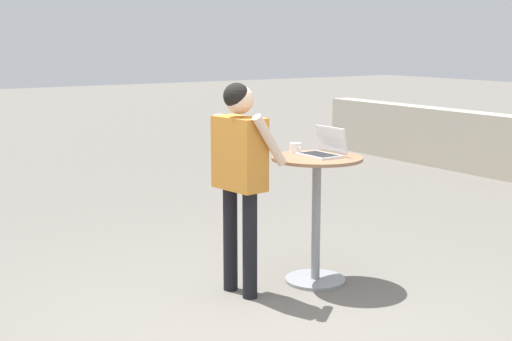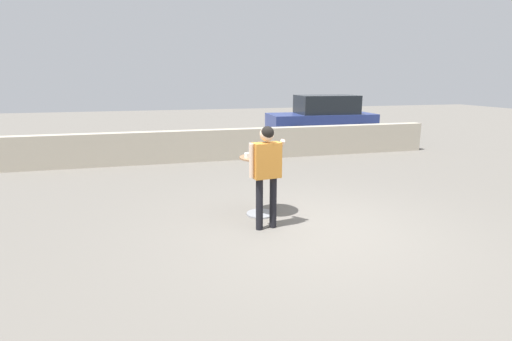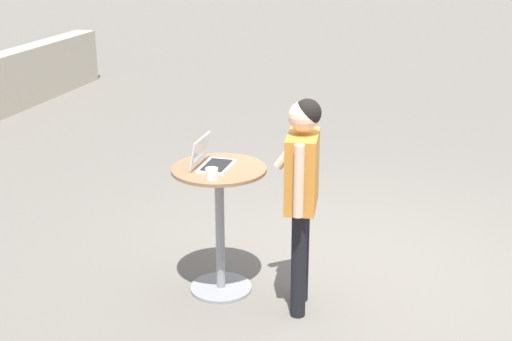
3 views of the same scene
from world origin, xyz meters
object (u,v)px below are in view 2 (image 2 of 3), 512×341
cafe_table (261,178)px  laptop (260,153)px  coffee_mug (247,155)px  parked_car_near_street (322,118)px  standing_person (266,165)px

cafe_table → laptop: bearing=90.6°
laptop → coffee_mug: laptop is taller
coffee_mug → parked_car_near_street: size_ratio=0.03×
laptop → standing_person: standing_person is taller
laptop → standing_person: 0.72m
laptop → standing_person: size_ratio=0.21×
laptop → parked_car_near_street: 8.91m
parked_car_near_street → coffee_mug: bearing=-122.3°
coffee_mug → cafe_table: bearing=7.5°
cafe_table → standing_person: standing_person is taller
standing_person → parked_car_near_street: (4.72, 8.33, -0.18)m
laptop → parked_car_near_street: parked_car_near_street is taller
cafe_table → laptop: (-0.00, 0.06, 0.41)m
laptop → coffee_mug: size_ratio=2.87×
laptop → parked_car_near_street: bearing=58.7°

